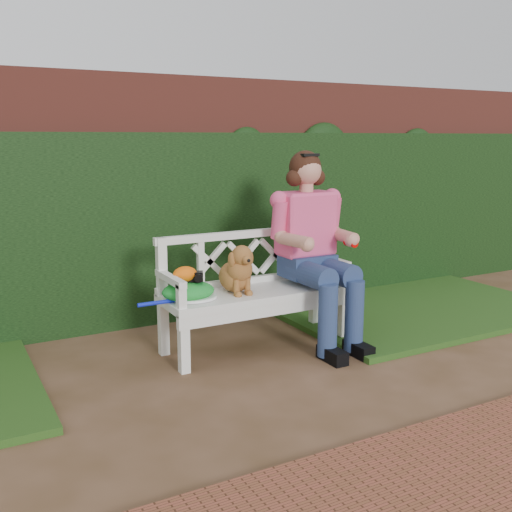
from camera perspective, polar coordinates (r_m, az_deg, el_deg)
ground at (r=4.10m, az=-2.52°, el=-12.64°), size 60.00×60.00×0.00m
brick_wall at (r=5.55m, az=-11.34°, el=5.25°), size 10.00×0.30×2.20m
ivy_hedge at (r=5.37m, az=-10.53°, el=2.40°), size 10.00×0.18×1.70m
grass_right at (r=6.10m, az=14.28°, el=-4.64°), size 2.60×2.00×0.05m
garden_bench at (r=4.78m, az=0.00°, el=-6.00°), size 1.59×0.63×0.48m
seated_woman at (r=4.88m, az=5.10°, el=1.11°), size 0.81×1.00×1.61m
dog at (r=4.59m, az=-1.88°, el=-1.13°), size 0.38×0.43×0.39m
tennis_racket at (r=4.44m, az=-6.17°, el=-4.01°), size 0.69×0.50×0.03m
green_bag at (r=4.45m, az=-6.46°, el=-3.29°), size 0.45×0.38×0.14m
camera_item at (r=4.43m, az=-5.76°, el=-1.94°), size 0.13×0.12×0.07m
baseball_glove at (r=4.42m, az=-6.78°, el=-1.72°), size 0.19×0.15×0.11m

